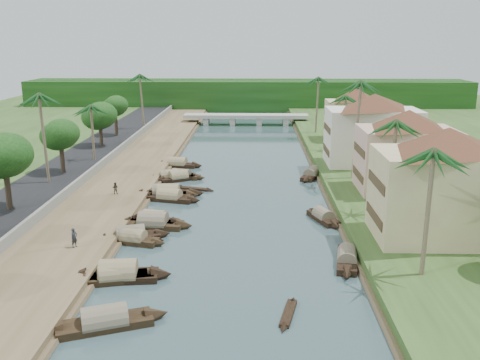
{
  "coord_description": "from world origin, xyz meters",
  "views": [
    {
      "loc": [
        1.91,
        -48.75,
        18.84
      ],
      "look_at": [
        0.19,
        15.11,
        2.0
      ],
      "focal_mm": 40.0,
      "sensor_mm": 36.0,
      "label": 1
    }
  ],
  "objects_px": {
    "person_near": "(74,238)",
    "bridge": "(246,117)",
    "building_near": "(444,183)",
    "sampan_1": "(119,275)",
    "sampan_0": "(105,322)"
  },
  "relations": [
    {
      "from": "bridge",
      "to": "person_near",
      "type": "height_order",
      "value": "person_near"
    },
    {
      "from": "building_near",
      "to": "person_near",
      "type": "relative_size",
      "value": 8.26
    },
    {
      "from": "person_near",
      "to": "bridge",
      "type": "bearing_deg",
      "value": 20.06
    },
    {
      "from": "building_near",
      "to": "sampan_1",
      "type": "xyz_separation_m",
      "value": [
        -27.97,
        -7.26,
        -5.96
      ]
    },
    {
      "from": "bridge",
      "to": "building_near",
      "type": "relative_size",
      "value": 1.89
    },
    {
      "from": "sampan_1",
      "to": "person_near",
      "type": "xyz_separation_m",
      "value": [
        -5.13,
        4.86,
        1.27
      ]
    },
    {
      "from": "bridge",
      "to": "sampan_1",
      "type": "height_order",
      "value": "bridge"
    },
    {
      "from": "sampan_0",
      "to": "person_near",
      "type": "distance_m",
      "value": 13.74
    },
    {
      "from": "bridge",
      "to": "sampan_1",
      "type": "bearing_deg",
      "value": -96.3
    },
    {
      "from": "bridge",
      "to": "sampan_0",
      "type": "relative_size",
      "value": 3.13
    },
    {
      "from": "sampan_0",
      "to": "bridge",
      "type": "bearing_deg",
      "value": 63.74
    },
    {
      "from": "bridge",
      "to": "sampan_0",
      "type": "xyz_separation_m",
      "value": [
        -8.07,
        -88.67,
        -1.3
      ]
    },
    {
      "from": "bridge",
      "to": "sampan_0",
      "type": "bearing_deg",
      "value": -95.2
    },
    {
      "from": "sampan_1",
      "to": "person_near",
      "type": "relative_size",
      "value": 4.98
    },
    {
      "from": "building_near",
      "to": "person_near",
      "type": "bearing_deg",
      "value": -175.86
    }
  ]
}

